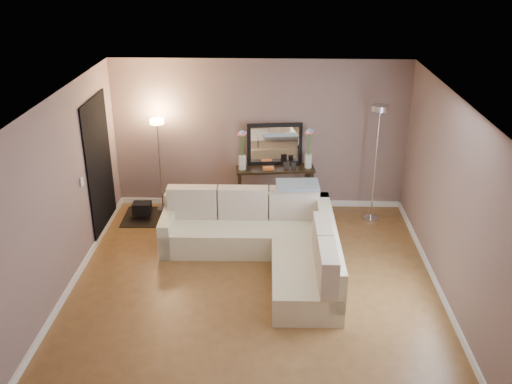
{
  "coord_description": "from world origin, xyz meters",
  "views": [
    {
      "loc": [
        0.24,
        -6.53,
        4.32
      ],
      "look_at": [
        0.0,
        0.8,
        1.1
      ],
      "focal_mm": 40.0,
      "sensor_mm": 36.0,
      "label": 1
    }
  ],
  "objects_px": {
    "sectional_sofa": "(268,240)",
    "floor_lamp_lit": "(159,147)",
    "floor_lamp_unlit": "(377,141)",
    "console_table": "(270,188)"
  },
  "relations": [
    {
      "from": "console_table",
      "to": "floor_lamp_unlit",
      "type": "xyz_separation_m",
      "value": [
        1.71,
        -0.23,
        0.94
      ]
    },
    {
      "from": "sectional_sofa",
      "to": "floor_lamp_unlit",
      "type": "distance_m",
      "value": 2.47
    },
    {
      "from": "floor_lamp_lit",
      "to": "floor_lamp_unlit",
      "type": "xyz_separation_m",
      "value": [
        3.6,
        -0.27,
        0.24
      ]
    },
    {
      "from": "console_table",
      "to": "floor_lamp_lit",
      "type": "height_order",
      "value": "floor_lamp_lit"
    },
    {
      "from": "floor_lamp_lit",
      "to": "floor_lamp_unlit",
      "type": "height_order",
      "value": "floor_lamp_unlit"
    },
    {
      "from": "floor_lamp_lit",
      "to": "console_table",
      "type": "bearing_deg",
      "value": -0.98
    },
    {
      "from": "console_table",
      "to": "floor_lamp_lit",
      "type": "bearing_deg",
      "value": 179.02
    },
    {
      "from": "sectional_sofa",
      "to": "floor_lamp_lit",
      "type": "relative_size",
      "value": 1.57
    },
    {
      "from": "sectional_sofa",
      "to": "floor_lamp_lit",
      "type": "height_order",
      "value": "floor_lamp_lit"
    },
    {
      "from": "sectional_sofa",
      "to": "floor_lamp_unlit",
      "type": "relative_size",
      "value": 1.3
    }
  ]
}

